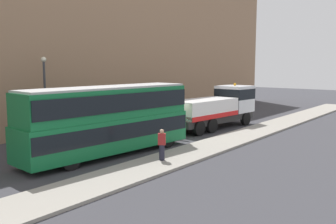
{
  "coord_description": "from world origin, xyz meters",
  "views": [
    {
      "loc": [
        -20.99,
        -16.55,
        5.35
      ],
      "look_at": [
        -0.73,
        -0.56,
        2.0
      ],
      "focal_mm": 39.73,
      "sensor_mm": 36.0,
      "label": 1
    }
  ],
  "objects_px": {
    "recovery_tow_truck": "(217,107)",
    "street_lamp": "(45,92)",
    "double_decker_bus": "(109,118)",
    "pedestrian_onlooker": "(162,145)"
  },
  "relations": [
    {
      "from": "double_decker_bus",
      "to": "pedestrian_onlooker",
      "type": "bearing_deg",
      "value": -75.76
    },
    {
      "from": "double_decker_bus",
      "to": "recovery_tow_truck",
      "type": "bearing_deg",
      "value": 4.45
    },
    {
      "from": "double_decker_bus",
      "to": "pedestrian_onlooker",
      "type": "distance_m",
      "value": 3.78
    },
    {
      "from": "recovery_tow_truck",
      "to": "pedestrian_onlooker",
      "type": "bearing_deg",
      "value": -158.58
    },
    {
      "from": "recovery_tow_truck",
      "to": "street_lamp",
      "type": "distance_m",
      "value": 13.78
    },
    {
      "from": "recovery_tow_truck",
      "to": "pedestrian_onlooker",
      "type": "relative_size",
      "value": 5.98
    },
    {
      "from": "recovery_tow_truck",
      "to": "double_decker_bus",
      "type": "relative_size",
      "value": 0.91
    },
    {
      "from": "recovery_tow_truck",
      "to": "double_decker_bus",
      "type": "distance_m",
      "value": 12.13
    },
    {
      "from": "pedestrian_onlooker",
      "to": "street_lamp",
      "type": "relative_size",
      "value": 0.29
    },
    {
      "from": "pedestrian_onlooker",
      "to": "street_lamp",
      "type": "distance_m",
      "value": 10.2
    }
  ]
}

